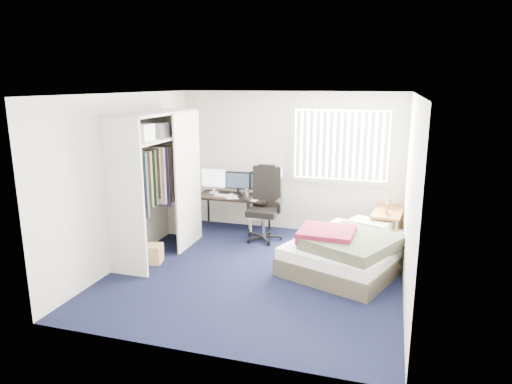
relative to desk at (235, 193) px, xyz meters
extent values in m
plane|color=black|center=(0.94, -1.76, -0.70)|extent=(4.20, 4.20, 0.00)
plane|color=silver|center=(0.94, 0.34, 0.55)|extent=(4.00, 0.00, 4.00)
plane|color=silver|center=(0.94, -3.86, 0.55)|extent=(4.00, 0.00, 4.00)
plane|color=silver|center=(-1.06, -1.76, 0.55)|extent=(0.00, 4.20, 4.20)
plane|color=silver|center=(2.94, -1.76, 0.55)|extent=(0.00, 4.20, 4.20)
plane|color=white|center=(0.94, -1.76, 1.80)|extent=(4.20, 4.20, 0.00)
cube|color=white|center=(1.84, 0.32, 0.90)|extent=(1.60, 0.02, 1.20)
cube|color=beige|center=(1.84, 0.29, 1.53)|extent=(1.72, 0.06, 0.06)
cube|color=beige|center=(1.84, 0.29, 0.27)|extent=(1.72, 0.06, 0.06)
cube|color=white|center=(1.84, 0.26, 0.90)|extent=(1.60, 0.04, 1.16)
cube|color=beige|center=(-0.76, -2.36, 0.40)|extent=(0.60, 0.04, 2.20)
cube|color=beige|center=(-0.76, -0.56, 0.40)|extent=(0.60, 0.04, 2.20)
cube|color=beige|center=(-0.76, -1.46, 1.50)|extent=(0.60, 1.80, 0.04)
cube|color=beige|center=(-0.76, -1.46, 1.12)|extent=(0.56, 1.74, 0.03)
cylinder|color=silver|center=(-0.76, -1.46, 1.00)|extent=(0.03, 1.72, 0.03)
cube|color=#26262B|center=(-0.76, -1.56, 0.55)|extent=(0.38, 1.10, 0.90)
cube|color=beige|center=(-0.44, -1.01, 0.40)|extent=(0.03, 0.90, 2.20)
cube|color=white|center=(-0.76, -1.91, 1.26)|extent=(0.38, 0.30, 0.24)
cube|color=gray|center=(-0.76, -1.41, 1.25)|extent=(0.34, 0.28, 0.22)
cube|color=black|center=(0.00, -0.03, -0.07)|extent=(1.34, 0.64, 0.04)
cylinder|color=black|center=(-0.60, -0.29, -0.39)|extent=(0.04, 0.04, 0.61)
cylinder|color=black|center=(-0.61, 0.21, -0.39)|extent=(0.04, 0.04, 0.61)
cylinder|color=black|center=(0.60, -0.26, -0.39)|extent=(0.04, 0.04, 0.61)
cylinder|color=black|center=(0.59, 0.24, -0.39)|extent=(0.04, 0.04, 0.61)
cube|color=white|center=(-0.43, 0.07, 0.23)|extent=(0.50, 0.04, 0.36)
cube|color=white|center=(-0.43, 0.07, 0.23)|extent=(0.45, 0.02, 0.31)
cube|color=black|center=(0.04, 0.08, 0.21)|extent=(0.48, 0.04, 0.32)
cube|color=#1E2838|center=(0.04, 0.08, 0.21)|extent=(0.43, 0.01, 0.27)
cube|color=black|center=(0.45, 0.05, 0.21)|extent=(0.48, 0.04, 0.32)
cube|color=#1E2838|center=(0.45, 0.05, 0.21)|extent=(0.43, 0.01, 0.27)
cube|color=white|center=(-0.13, -0.12, -0.04)|extent=(0.40, 0.15, 0.02)
cube|color=black|center=(0.13, -0.11, -0.03)|extent=(0.06, 0.10, 0.02)
cylinder|color=silver|center=(0.26, -0.06, 0.03)|extent=(0.08, 0.08, 0.16)
cube|color=white|center=(0.00, -0.03, -0.04)|extent=(0.31, 0.29, 0.00)
cube|color=black|center=(0.66, -0.40, -0.64)|extent=(0.61, 0.61, 0.12)
cylinder|color=silver|center=(0.66, -0.40, -0.43)|extent=(0.06, 0.06, 0.40)
cube|color=black|center=(0.66, -0.40, -0.20)|extent=(0.51, 0.51, 0.10)
cube|color=black|center=(0.66, -0.17, 0.20)|extent=(0.50, 0.11, 0.70)
cube|color=black|center=(0.66, -0.17, 0.50)|extent=(0.30, 0.12, 0.16)
cube|color=black|center=(0.39, -0.39, 0.01)|extent=(0.07, 0.28, 0.04)
cube|color=black|center=(0.93, -0.40, 0.01)|extent=(0.07, 0.28, 0.04)
cube|color=white|center=(0.39, 0.09, -0.45)|extent=(0.40, 0.36, 0.03)
cylinder|color=white|center=(0.32, -0.04, -0.58)|extent=(0.04, 0.04, 0.24)
cylinder|color=white|center=(0.25, 0.12, -0.58)|extent=(0.04, 0.04, 0.24)
cylinder|color=white|center=(0.54, 0.06, -0.58)|extent=(0.04, 0.04, 0.24)
cylinder|color=white|center=(0.47, 0.22, -0.58)|extent=(0.04, 0.04, 0.24)
cube|color=brown|center=(2.69, -0.13, -0.10)|extent=(0.55, 0.94, 0.04)
cube|color=brown|center=(2.46, -0.51, -0.41)|extent=(0.04, 0.04, 0.58)
cube|color=brown|center=(2.56, 0.30, -0.41)|extent=(0.04, 0.04, 0.58)
cube|color=brown|center=(2.83, -0.55, -0.41)|extent=(0.04, 0.04, 0.58)
cube|color=brown|center=(2.92, 0.26, -0.41)|extent=(0.04, 0.04, 0.58)
cube|color=brown|center=(2.67, -0.33, 0.01)|extent=(0.04, 0.14, 0.18)
cube|color=brown|center=(2.71, 0.01, 0.01)|extent=(0.04, 0.14, 0.18)
cube|color=#423C30|center=(2.19, -1.17, -0.58)|extent=(2.00, 2.27, 0.25)
cube|color=white|center=(2.19, -1.17, -0.38)|extent=(1.95, 2.22, 0.17)
cube|color=beige|center=(2.43, -0.55, -0.22)|extent=(0.70, 0.59, 0.14)
cube|color=#393E2E|center=(2.24, -1.46, -0.23)|extent=(1.48, 1.53, 0.18)
cube|color=maroon|center=(1.88, -1.43, -0.15)|extent=(0.78, 0.74, 0.16)
cube|color=#A78453|center=(-0.71, -1.87, -0.56)|extent=(0.42, 0.35, 0.28)
camera|label=1|loc=(2.68, -7.58, 1.94)|focal=32.00mm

